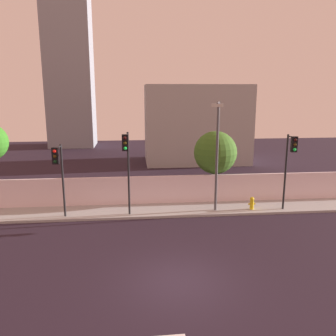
# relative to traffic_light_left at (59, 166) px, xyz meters

# --- Properties ---
(ground_plane) EXTENTS (80.00, 80.00, 0.00)m
(ground_plane) POSITION_rel_traffic_light_left_xyz_m (5.75, -6.92, -3.27)
(ground_plane) COLOR black
(sidewalk) EXTENTS (36.00, 2.40, 0.15)m
(sidewalk) POSITION_rel_traffic_light_left_xyz_m (5.75, 1.28, -3.20)
(sidewalk) COLOR #9E9E9E
(sidewalk) RESTS_ON ground
(perimeter_wall) EXTENTS (36.00, 0.18, 1.80)m
(perimeter_wall) POSITION_rel_traffic_light_left_xyz_m (5.75, 2.57, -2.22)
(perimeter_wall) COLOR silver
(perimeter_wall) RESTS_ON sidewalk
(traffic_light_left) EXTENTS (0.35, 1.37, 4.25)m
(traffic_light_left) POSITION_rel_traffic_light_left_xyz_m (0.00, 0.00, 0.00)
(traffic_light_left) COLOR black
(traffic_light_left) RESTS_ON sidewalk
(traffic_light_center) EXTENTS (0.36, 1.32, 4.90)m
(traffic_light_center) POSITION_rel_traffic_light_left_xyz_m (3.73, 0.07, 0.44)
(traffic_light_center) COLOR black
(traffic_light_center) RESTS_ON sidewalk
(traffic_light_right) EXTENTS (0.35, 1.26, 4.66)m
(traffic_light_right) POSITION_rel_traffic_light_left_xyz_m (13.25, 0.08, 0.27)
(traffic_light_right) COLOR black
(traffic_light_right) RESTS_ON sidewalk
(street_lamp_curbside) EXTENTS (0.88, 2.01, 6.59)m
(street_lamp_curbside) POSITION_rel_traffic_light_left_xyz_m (8.98, 0.57, 0.80)
(street_lamp_curbside) COLOR #4C4C51
(street_lamp_curbside) RESTS_ON sidewalk
(fire_hydrant) EXTENTS (0.44, 0.26, 0.79)m
(fire_hydrant) POSITION_rel_traffic_light_left_xyz_m (11.33, 0.74, -2.70)
(fire_hydrant) COLOR gold
(fire_hydrant) RESTS_ON sidewalk
(roadside_tree_midleft) EXTENTS (2.90, 2.90, 4.71)m
(roadside_tree_midleft) POSITION_rel_traffic_light_left_xyz_m (9.59, 3.54, -0.03)
(roadside_tree_midleft) COLOR brown
(roadside_tree_midleft) RESTS_ON ground
(low_building_distant) EXTENTS (10.45, 6.00, 7.91)m
(low_building_distant) POSITION_rel_traffic_light_left_xyz_m (10.59, 16.57, 0.68)
(low_building_distant) COLOR #A2A2A2
(low_building_distant) RESTS_ON ground
(tower_on_skyline) EXTENTS (5.75, 5.00, 22.79)m
(tower_on_skyline) POSITION_rel_traffic_light_left_xyz_m (-3.92, 28.57, 8.12)
(tower_on_skyline) COLOR gray
(tower_on_skyline) RESTS_ON ground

